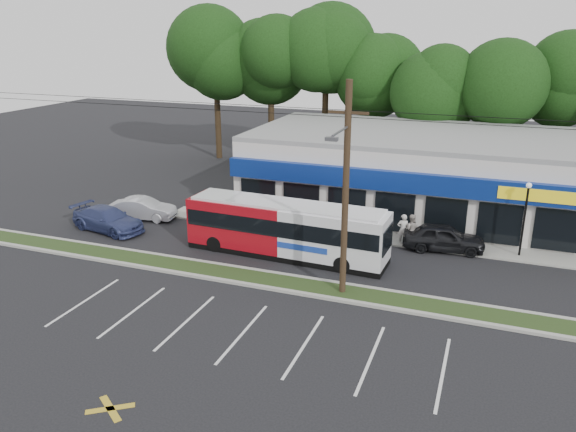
{
  "coord_description": "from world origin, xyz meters",
  "views": [
    {
      "loc": [
        9.05,
        -22.6,
        12.09
      ],
      "look_at": [
        -1.26,
        5.0,
        2.14
      ],
      "focal_mm": 35.0,
      "sensor_mm": 36.0,
      "label": 1
    }
  ],
  "objects_px": {
    "utility_pole": "(342,184)",
    "pedestrian_a": "(403,230)",
    "pedestrian_b": "(411,230)",
    "car_silver": "(143,209)",
    "car_dark": "(444,237)",
    "lamp_post": "(525,211)",
    "car_blue": "(108,219)",
    "metrobus": "(286,228)"
  },
  "relations": [
    {
      "from": "lamp_post",
      "to": "car_dark",
      "type": "relative_size",
      "value": 0.94
    },
    {
      "from": "pedestrian_b",
      "to": "car_silver",
      "type": "bearing_deg",
      "value": -1.51
    },
    {
      "from": "pedestrian_a",
      "to": "utility_pole",
      "type": "bearing_deg",
      "value": 57.77
    },
    {
      "from": "metrobus",
      "to": "pedestrian_b",
      "type": "distance_m",
      "value": 7.45
    },
    {
      "from": "utility_pole",
      "to": "car_blue",
      "type": "bearing_deg",
      "value": 167.75
    },
    {
      "from": "car_silver",
      "to": "pedestrian_a",
      "type": "distance_m",
      "value": 16.9
    },
    {
      "from": "lamp_post",
      "to": "car_dark",
      "type": "height_order",
      "value": "lamp_post"
    },
    {
      "from": "car_dark",
      "to": "pedestrian_b",
      "type": "height_order",
      "value": "pedestrian_b"
    },
    {
      "from": "utility_pole",
      "to": "pedestrian_a",
      "type": "relative_size",
      "value": 26.66
    },
    {
      "from": "lamp_post",
      "to": "pedestrian_b",
      "type": "distance_m",
      "value": 6.2
    },
    {
      "from": "car_silver",
      "to": "car_blue",
      "type": "bearing_deg",
      "value": 153.99
    },
    {
      "from": "metrobus",
      "to": "car_silver",
      "type": "distance_m",
      "value": 11.36
    },
    {
      "from": "metrobus",
      "to": "pedestrian_b",
      "type": "xyz_separation_m",
      "value": [
        6.25,
        4.0,
        -0.68
      ]
    },
    {
      "from": "car_dark",
      "to": "pedestrian_b",
      "type": "relative_size",
      "value": 2.42
    },
    {
      "from": "car_dark",
      "to": "car_silver",
      "type": "relative_size",
      "value": 1.05
    },
    {
      "from": "lamp_post",
      "to": "car_blue",
      "type": "relative_size",
      "value": 0.84
    },
    {
      "from": "pedestrian_b",
      "to": "pedestrian_a",
      "type": "bearing_deg",
      "value": 12.39
    },
    {
      "from": "utility_pole",
      "to": "pedestrian_a",
      "type": "distance_m",
      "value": 8.85
    },
    {
      "from": "lamp_post",
      "to": "utility_pole",
      "type": "bearing_deg",
      "value": -136.05
    },
    {
      "from": "utility_pole",
      "to": "metrobus",
      "type": "relative_size",
      "value": 4.38
    },
    {
      "from": "utility_pole",
      "to": "car_dark",
      "type": "bearing_deg",
      "value": 60.95
    },
    {
      "from": "car_blue",
      "to": "pedestrian_a",
      "type": "height_order",
      "value": "pedestrian_a"
    },
    {
      "from": "utility_pole",
      "to": "car_dark",
      "type": "height_order",
      "value": "utility_pole"
    },
    {
      "from": "metrobus",
      "to": "car_silver",
      "type": "height_order",
      "value": "metrobus"
    },
    {
      "from": "metrobus",
      "to": "car_silver",
      "type": "relative_size",
      "value": 2.64
    },
    {
      "from": "utility_pole",
      "to": "lamp_post",
      "type": "relative_size",
      "value": 11.76
    },
    {
      "from": "lamp_post",
      "to": "metrobus",
      "type": "xyz_separation_m",
      "value": [
        -12.19,
        -4.3,
        -1.06
      ]
    },
    {
      "from": "pedestrian_a",
      "to": "lamp_post",
      "type": "bearing_deg",
      "value": 165.31
    },
    {
      "from": "metrobus",
      "to": "car_blue",
      "type": "relative_size",
      "value": 2.26
    },
    {
      "from": "lamp_post",
      "to": "car_dark",
      "type": "xyz_separation_m",
      "value": [
        -4.06,
        -0.48,
        -1.9
      ]
    },
    {
      "from": "utility_pole",
      "to": "lamp_post",
      "type": "height_order",
      "value": "utility_pole"
    },
    {
      "from": "metrobus",
      "to": "pedestrian_a",
      "type": "xyz_separation_m",
      "value": [
        5.8,
        3.85,
        -0.67
      ]
    },
    {
      "from": "car_dark",
      "to": "car_blue",
      "type": "relative_size",
      "value": 0.9
    },
    {
      "from": "car_silver",
      "to": "pedestrian_a",
      "type": "bearing_deg",
      "value": -95.19
    },
    {
      "from": "car_blue",
      "to": "pedestrian_a",
      "type": "xyz_separation_m",
      "value": [
        17.61,
        3.98,
        0.2
      ]
    },
    {
      "from": "car_dark",
      "to": "car_silver",
      "type": "bearing_deg",
      "value": 86.9
    },
    {
      "from": "pedestrian_a",
      "to": "car_silver",
      "type": "bearing_deg",
      "value": -14.17
    },
    {
      "from": "lamp_post",
      "to": "pedestrian_a",
      "type": "bearing_deg",
      "value": -175.95
    },
    {
      "from": "utility_pole",
      "to": "car_silver",
      "type": "xyz_separation_m",
      "value": [
        -15.06,
        6.07,
        -4.7
      ]
    },
    {
      "from": "car_silver",
      "to": "pedestrian_a",
      "type": "relative_size",
      "value": 2.31
    },
    {
      "from": "car_silver",
      "to": "car_blue",
      "type": "height_order",
      "value": "car_blue"
    },
    {
      "from": "lamp_post",
      "to": "car_silver",
      "type": "xyz_separation_m",
      "value": [
        -23.23,
        -1.8,
        -1.96
      ]
    }
  ]
}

